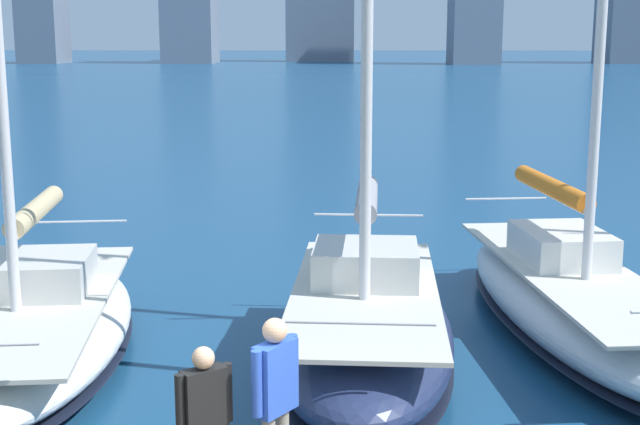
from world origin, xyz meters
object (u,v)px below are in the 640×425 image
at_px(person_black_shirt, 205,411).
at_px(sailboat_grey, 365,325).
at_px(sailboat_orange, 569,295).
at_px(sailboat_tan, 27,322).
at_px(person_blue_shirt, 275,389).

bearing_deg(person_black_shirt, sailboat_grey, -108.51).
xyz_separation_m(sailboat_orange, sailboat_grey, (3.46, 1.87, 0.08)).
relative_size(sailboat_tan, person_blue_shirt, 7.39).
relative_size(sailboat_orange, person_black_shirt, 6.90).
xyz_separation_m(sailboat_orange, sailboat_tan, (8.59, 1.43, -0.05)).
bearing_deg(person_black_shirt, person_blue_shirt, -159.00).
distance_m(sailboat_orange, person_blue_shirt, 7.93).
height_order(sailboat_orange, sailboat_tan, sailboat_tan).
distance_m(sailboat_orange, sailboat_tan, 8.71).
distance_m(sailboat_orange, sailboat_grey, 3.94).
relative_size(person_blue_shirt, person_black_shirt, 1.12).
bearing_deg(sailboat_tan, person_blue_shirt, 129.26).
xyz_separation_m(sailboat_grey, sailboat_tan, (5.13, -0.45, -0.13)).
distance_m(sailboat_grey, sailboat_tan, 5.15).
bearing_deg(sailboat_grey, person_blue_shirt, 77.84).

